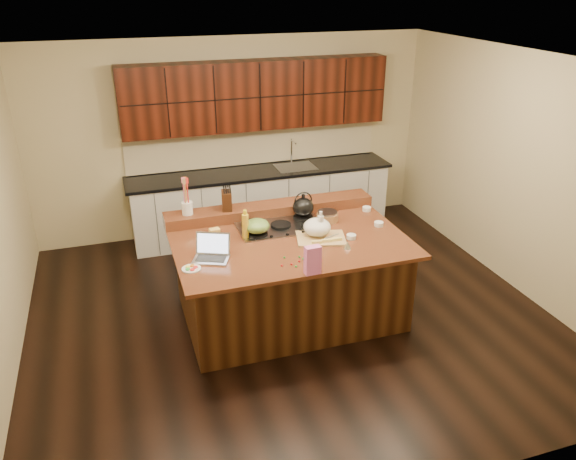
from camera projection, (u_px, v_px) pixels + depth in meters
name	position (u px, v px, depth m)	size (l,w,h in m)	color
room	(290.00, 200.00, 5.64)	(5.52, 5.02, 2.72)	black
island	(289.00, 277.00, 6.01)	(2.40, 1.60, 0.92)	black
back_ledge	(270.00, 209.00, 6.40)	(2.40, 0.30, 0.12)	black
cooktop	(281.00, 226.00, 6.07)	(0.92, 0.52, 0.05)	gray
back_counter	(260.00, 166.00, 7.80)	(3.70, 0.66, 2.40)	silver
kettle	(303.00, 207.00, 6.21)	(0.24, 0.24, 0.21)	black
green_bowl	(257.00, 226.00, 5.83)	(0.26, 0.26, 0.14)	olive
laptop	(212.00, 252.00, 5.41)	(0.41, 0.38, 0.23)	#B7B7BC
oil_bottle	(245.00, 227.00, 5.77)	(0.07, 0.07, 0.27)	gold
vinegar_bottle	(320.00, 227.00, 5.78)	(0.06, 0.06, 0.25)	silver
wooden_tray	(318.00, 230.00, 5.81)	(0.57, 0.47, 0.20)	tan
ramekin_a	(351.00, 237.00, 5.81)	(0.10, 0.10, 0.04)	white
ramekin_b	(379.00, 224.00, 6.11)	(0.10, 0.10, 0.04)	white
ramekin_c	(367.00, 209.00, 6.50)	(0.10, 0.10, 0.04)	white
strainer_bowl	(327.00, 217.00, 6.23)	(0.24, 0.24, 0.09)	#996B3F
kitchen_timer	(347.00, 245.00, 5.61)	(0.08, 0.08, 0.07)	silver
pink_bag	(313.00, 260.00, 5.10)	(0.15, 0.08, 0.27)	pink
candy_plate	(191.00, 269.00, 5.22)	(0.18, 0.18, 0.01)	white
package_box	(215.00, 235.00, 5.74)	(0.10, 0.07, 0.14)	#E9BD52
utensil_crock	(187.00, 208.00, 6.08)	(0.12, 0.12, 0.14)	white
knife_block	(227.00, 200.00, 6.19)	(0.11, 0.17, 0.21)	black
gumdrop_0	(282.00, 266.00, 5.27)	(0.02, 0.02, 0.02)	red
gumdrop_1	(299.00, 257.00, 5.43)	(0.02, 0.02, 0.02)	#198C26
gumdrop_2	(321.00, 260.00, 5.36)	(0.02, 0.02, 0.02)	red
gumdrop_3	(303.00, 259.00, 5.39)	(0.02, 0.02, 0.02)	#198C26
gumdrop_4	(308.00, 255.00, 5.46)	(0.02, 0.02, 0.02)	red
gumdrop_5	(284.00, 257.00, 5.42)	(0.02, 0.02, 0.02)	#198C26
gumdrop_6	(299.00, 261.00, 5.35)	(0.02, 0.02, 0.02)	red
gumdrop_7	(296.00, 266.00, 5.25)	(0.02, 0.02, 0.02)	#198C26
gumdrop_8	(292.00, 264.00, 5.29)	(0.02, 0.02, 0.02)	red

